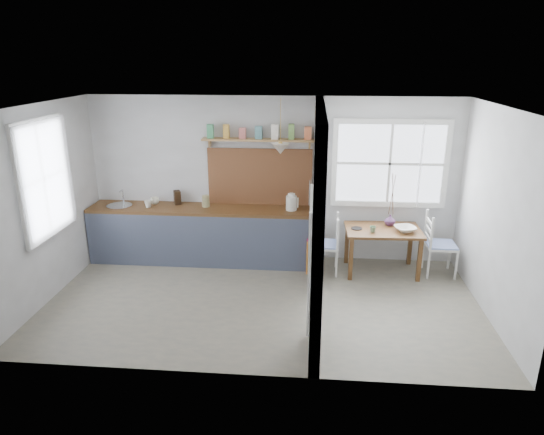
# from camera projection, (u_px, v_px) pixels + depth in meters

# --- Properties ---
(floor) EXTENTS (5.80, 3.20, 0.01)m
(floor) POSITION_uv_depth(u_px,v_px,m) (263.00, 301.00, 6.58)
(floor) COLOR gray
(floor) RESTS_ON ground
(ceiling) EXTENTS (5.80, 3.20, 0.01)m
(ceiling) POSITION_uv_depth(u_px,v_px,m) (261.00, 106.00, 5.75)
(ceiling) COLOR silver
(ceiling) RESTS_ON walls
(walls) EXTENTS (5.81, 3.21, 2.60)m
(walls) POSITION_uv_depth(u_px,v_px,m) (262.00, 210.00, 6.16)
(walls) COLOR silver
(walls) RESTS_ON floor
(partition) EXTENTS (0.12, 3.20, 2.60)m
(partition) POSITION_uv_depth(u_px,v_px,m) (318.00, 199.00, 6.11)
(partition) COLOR silver
(partition) RESTS_ON floor
(kitchen_window) EXTENTS (0.10, 1.16, 1.50)m
(kitchen_window) POSITION_uv_depth(u_px,v_px,m) (42.00, 179.00, 6.29)
(kitchen_window) COLOR white
(kitchen_window) RESTS_ON walls
(nook_window) EXTENTS (1.76, 0.10, 1.30)m
(nook_window) POSITION_uv_depth(u_px,v_px,m) (390.00, 164.00, 7.39)
(nook_window) COLOR white
(nook_window) RESTS_ON walls
(counter) EXTENTS (3.50, 0.60, 0.90)m
(counter) POSITION_uv_depth(u_px,v_px,m) (201.00, 233.00, 7.78)
(counter) COLOR #4A3111
(counter) RESTS_ON floor
(sink) EXTENTS (0.40, 0.40, 0.02)m
(sink) POSITION_uv_depth(u_px,v_px,m) (120.00, 206.00, 7.72)
(sink) COLOR #B8BBBE
(sink) RESTS_ON counter
(backsplash) EXTENTS (1.65, 0.03, 0.90)m
(backsplash) POSITION_uv_depth(u_px,v_px,m) (260.00, 177.00, 7.65)
(backsplash) COLOR brown
(backsplash) RESTS_ON walls
(shelf) EXTENTS (1.75, 0.20, 0.21)m
(shelf) POSITION_uv_depth(u_px,v_px,m) (259.00, 136.00, 7.37)
(shelf) COLOR #AD8746
(shelf) RESTS_ON walls
(pendant_lamp) EXTENTS (0.26, 0.26, 0.16)m
(pendant_lamp) POSITION_uv_depth(u_px,v_px,m) (280.00, 149.00, 7.05)
(pendant_lamp) COLOR beige
(pendant_lamp) RESTS_ON ceiling
(utensil_rail) EXTENTS (0.02, 0.50, 0.02)m
(utensil_rail) POSITION_uv_depth(u_px,v_px,m) (311.00, 182.00, 6.92)
(utensil_rail) COLOR #B8BBBE
(utensil_rail) RESTS_ON partition
(dining_table) EXTENTS (1.14, 0.78, 0.70)m
(dining_table) POSITION_uv_depth(u_px,v_px,m) (382.00, 250.00, 7.38)
(dining_table) COLOR #4A3111
(dining_table) RESTS_ON floor
(chair_left) EXTENTS (0.42, 0.42, 0.91)m
(chair_left) POSITION_uv_depth(u_px,v_px,m) (324.00, 244.00, 7.35)
(chair_left) COLOR silver
(chair_left) RESTS_ON floor
(chair_right) EXTENTS (0.44, 0.44, 0.96)m
(chair_right) POSITION_uv_depth(u_px,v_px,m) (441.00, 244.00, 7.26)
(chair_right) COLOR silver
(chair_right) RESTS_ON floor
(kettle) EXTENTS (0.25, 0.21, 0.27)m
(kettle) POSITION_uv_depth(u_px,v_px,m) (291.00, 202.00, 7.45)
(kettle) COLOR white
(kettle) RESTS_ON counter
(mug_a) EXTENTS (0.15, 0.15, 0.11)m
(mug_a) POSITION_uv_depth(u_px,v_px,m) (148.00, 204.00, 7.60)
(mug_a) COLOR beige
(mug_a) RESTS_ON counter
(mug_b) EXTENTS (0.17, 0.17, 0.11)m
(mug_b) POSITION_uv_depth(u_px,v_px,m) (155.00, 201.00, 7.78)
(mug_b) COLOR white
(mug_b) RESTS_ON counter
(knife_block) EXTENTS (0.15, 0.17, 0.22)m
(knife_block) POSITION_uv_depth(u_px,v_px,m) (177.00, 197.00, 7.77)
(knife_block) COLOR black
(knife_block) RESTS_ON counter
(jar) EXTENTS (0.15, 0.15, 0.18)m
(jar) POSITION_uv_depth(u_px,v_px,m) (206.00, 201.00, 7.63)
(jar) COLOR tan
(jar) RESTS_ON counter
(towel_magenta) EXTENTS (0.02, 0.03, 0.55)m
(towel_magenta) POSITION_uv_depth(u_px,v_px,m) (307.00, 256.00, 7.37)
(towel_magenta) COLOR #CE1D5D
(towel_magenta) RESTS_ON counter
(towel_orange) EXTENTS (0.02, 0.03, 0.54)m
(towel_orange) POSITION_uv_depth(u_px,v_px,m) (307.00, 259.00, 7.33)
(towel_orange) COLOR orange
(towel_orange) RESTS_ON counter
(bowl) EXTENTS (0.38, 0.38, 0.07)m
(bowl) POSITION_uv_depth(u_px,v_px,m) (405.00, 229.00, 7.16)
(bowl) COLOR silver
(bowl) RESTS_ON dining_table
(table_cup) EXTENTS (0.12, 0.12, 0.09)m
(table_cup) POSITION_uv_depth(u_px,v_px,m) (373.00, 229.00, 7.13)
(table_cup) COLOR slate
(table_cup) RESTS_ON dining_table
(plate) EXTENTS (0.18, 0.18, 0.01)m
(plate) POSITION_uv_depth(u_px,v_px,m) (357.00, 228.00, 7.28)
(plate) COLOR black
(plate) RESTS_ON dining_table
(vase) EXTENTS (0.19, 0.19, 0.17)m
(vase) POSITION_uv_depth(u_px,v_px,m) (390.00, 220.00, 7.40)
(vase) COLOR #4D2B51
(vase) RESTS_ON dining_table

